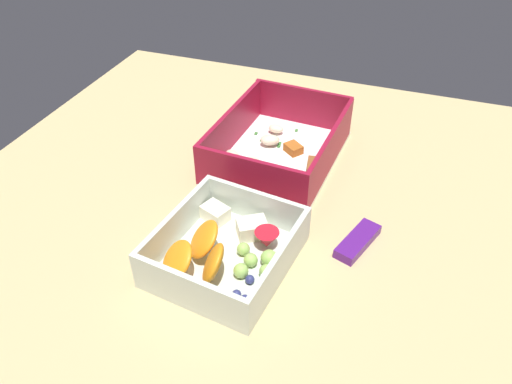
% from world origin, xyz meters
% --- Properties ---
extents(table_surface, '(0.80, 0.80, 0.02)m').
position_xyz_m(table_surface, '(0.00, 0.00, 0.01)').
color(table_surface, tan).
rests_on(table_surface, ground).
extents(pasta_container, '(0.22, 0.17, 0.07)m').
position_xyz_m(pasta_container, '(-0.12, -0.01, 0.04)').
color(pasta_container, white).
rests_on(pasta_container, table_surface).
extents(fruit_bowl, '(0.17, 0.16, 0.05)m').
position_xyz_m(fruit_bowl, '(0.09, -0.00, 0.04)').
color(fruit_bowl, silver).
rests_on(fruit_bowl, table_surface).
extents(candy_bar, '(0.07, 0.05, 0.01)m').
position_xyz_m(candy_bar, '(0.02, 0.13, 0.03)').
color(candy_bar, '#51197A').
rests_on(candy_bar, table_surface).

